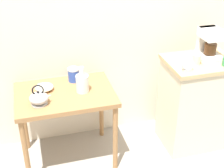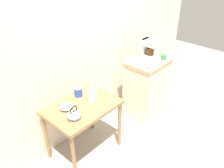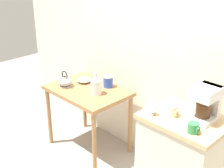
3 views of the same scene
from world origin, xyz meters
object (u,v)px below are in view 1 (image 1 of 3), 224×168
at_px(mug_small_cream, 197,59).
at_px(table_clock, 188,65).
at_px(teakettle, 39,98).
at_px(canister_enamel, 74,75).
at_px(glass_carafe_vase, 82,83).
at_px(bowl_stoneware, 44,87).
at_px(coffee_maker, 209,41).

relative_size(mug_small_cream, table_clock, 0.77).
bearing_deg(teakettle, mug_small_cream, 0.07).
bearing_deg(canister_enamel, glass_carafe_vase, -78.77).
relative_size(bowl_stoneware, teakettle, 0.84).
distance_m(bowl_stoneware, mug_small_cream, 1.34).
relative_size(bowl_stoneware, mug_small_cream, 1.80).
distance_m(glass_carafe_vase, mug_small_cream, 1.01).
bearing_deg(glass_carafe_vase, teakettle, -163.94).
xyz_separation_m(glass_carafe_vase, table_clock, (0.86, -0.21, 0.15)).
height_order(glass_carafe_vase, mug_small_cream, mug_small_cream).
xyz_separation_m(teakettle, mug_small_cream, (1.37, 0.00, 0.17)).
relative_size(teakettle, coffee_maker, 0.72).
relative_size(teakettle, canister_enamel, 1.49).
relative_size(canister_enamel, coffee_maker, 0.48).
bearing_deg(canister_enamel, table_clock, -24.75).
distance_m(teakettle, coffee_maker, 1.58).
distance_m(coffee_maker, table_clock, 0.41).
height_order(canister_enamel, table_clock, table_clock).
distance_m(bowl_stoneware, teakettle, 0.22).
height_order(bowl_stoneware, table_clock, table_clock).
xyz_separation_m(teakettle, glass_carafe_vase, (0.37, 0.11, 0.03)).
xyz_separation_m(coffee_maker, table_clock, (-0.32, -0.24, -0.09)).
distance_m(canister_enamel, mug_small_cream, 1.10).
xyz_separation_m(canister_enamel, mug_small_cream, (1.04, -0.31, 0.16)).
height_order(mug_small_cream, table_clock, table_clock).
bearing_deg(bowl_stoneware, teakettle, -104.85).
height_order(glass_carafe_vase, table_clock, table_clock).
relative_size(coffee_maker, table_clock, 2.28).
height_order(teakettle, canister_enamel, teakettle).
bearing_deg(table_clock, glass_carafe_vase, 166.41).
xyz_separation_m(canister_enamel, coffee_maker, (1.22, -0.18, 0.26)).
relative_size(coffee_maker, mug_small_cream, 2.98).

